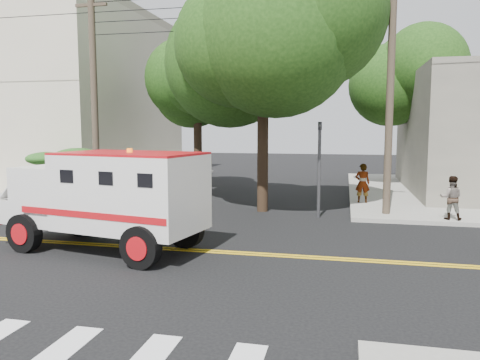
# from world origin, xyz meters

# --- Properties ---
(ground) EXTENTS (100.00, 100.00, 0.00)m
(ground) POSITION_xyz_m (0.00, 0.00, 0.00)
(ground) COLOR black
(ground) RESTS_ON ground
(sidewalk_nw) EXTENTS (17.00, 17.00, 0.15)m
(sidewalk_nw) POSITION_xyz_m (-13.50, 13.50, 0.07)
(sidewalk_nw) COLOR gray
(sidewalk_nw) RESTS_ON ground
(building_left) EXTENTS (16.00, 14.00, 10.00)m
(building_left) POSITION_xyz_m (-15.50, 15.00, 5.15)
(building_left) COLOR beige
(building_left) RESTS_ON sidewalk_nw
(utility_pole_left) EXTENTS (0.28, 0.28, 9.00)m
(utility_pole_left) POSITION_xyz_m (-5.60, 6.00, 4.50)
(utility_pole_left) COLOR #382D23
(utility_pole_left) RESTS_ON ground
(utility_pole_right) EXTENTS (0.28, 0.28, 9.00)m
(utility_pole_right) POSITION_xyz_m (6.30, 6.20, 4.50)
(utility_pole_right) COLOR #382D23
(utility_pole_right) RESTS_ON ground
(tree_main) EXTENTS (6.08, 5.70, 9.85)m
(tree_main) POSITION_xyz_m (1.94, 6.21, 7.20)
(tree_main) COLOR black
(tree_main) RESTS_ON ground
(tree_left) EXTENTS (4.48, 4.20, 7.70)m
(tree_left) POSITION_xyz_m (-2.68, 11.79, 5.73)
(tree_left) COLOR black
(tree_left) RESTS_ON ground
(tree_right) EXTENTS (4.80, 4.50, 8.20)m
(tree_right) POSITION_xyz_m (8.84, 15.77, 6.09)
(tree_right) COLOR black
(tree_right) RESTS_ON ground
(traffic_signal) EXTENTS (0.15, 0.18, 3.60)m
(traffic_signal) POSITION_xyz_m (3.80, 5.60, 2.23)
(traffic_signal) COLOR #3F3F42
(traffic_signal) RESTS_ON ground
(accessibility_sign) EXTENTS (0.45, 0.10, 2.02)m
(accessibility_sign) POSITION_xyz_m (-6.20, 6.17, 1.37)
(accessibility_sign) COLOR #3F3F42
(accessibility_sign) RESTS_ON ground
(palm_planter) EXTENTS (3.52, 2.63, 2.36)m
(palm_planter) POSITION_xyz_m (-7.44, 6.62, 1.65)
(palm_planter) COLOR #1E3314
(palm_planter) RESTS_ON sidewalk_nw
(armored_truck) EXTENTS (6.29, 3.32, 2.73)m
(armored_truck) POSITION_xyz_m (-1.59, -0.48, 1.55)
(armored_truck) COLOR silver
(armored_truck) RESTS_ON ground
(pedestrian_a) EXTENTS (0.63, 0.42, 1.70)m
(pedestrian_a) POSITION_xyz_m (5.50, 8.72, 1.00)
(pedestrian_a) COLOR gray
(pedestrian_a) RESTS_ON sidewalk_ne
(pedestrian_b) EXTENTS (0.82, 0.68, 1.55)m
(pedestrian_b) POSITION_xyz_m (8.43, 5.50, 0.92)
(pedestrian_b) COLOR gray
(pedestrian_b) RESTS_ON sidewalk_ne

